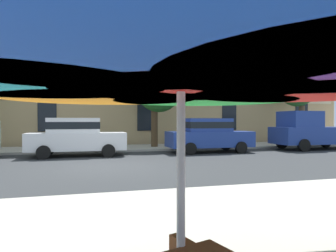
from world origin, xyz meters
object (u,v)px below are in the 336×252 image
(street_tree_right, at_px, (298,87))
(pickup_blue, at_px, (312,132))
(sedan_white, at_px, (76,136))
(street_tree_middle, at_px, (160,87))
(patio_umbrella, at_px, (181,64))
(sedan_blue, at_px, (208,134))

(street_tree_right, bearing_deg, pickup_blue, -114.29)
(sedan_white, bearing_deg, street_tree_middle, 30.49)
(pickup_blue, xyz_separation_m, street_tree_right, (1.35, 2.99, 2.96))
(sedan_white, distance_m, patio_umbrella, 12.79)
(sedan_white, height_order, street_tree_middle, street_tree_middle)
(pickup_blue, distance_m, street_tree_right, 4.42)
(pickup_blue, height_order, street_tree_middle, street_tree_middle)
(sedan_blue, bearing_deg, sedan_white, 180.00)
(sedan_blue, height_order, pickup_blue, pickup_blue)
(sedan_white, bearing_deg, pickup_blue, 0.00)
(patio_umbrella, bearing_deg, sedan_white, 95.06)
(street_tree_middle, xyz_separation_m, street_tree_right, (9.80, 0.25, 0.34))
(sedan_white, bearing_deg, sedan_blue, 0.00)
(sedan_blue, distance_m, street_tree_middle, 4.32)
(street_tree_middle, height_order, street_tree_right, street_tree_right)
(sedan_blue, xyz_separation_m, pickup_blue, (6.47, 0.00, 0.08))
(street_tree_right, bearing_deg, sedan_blue, -159.06)
(sedan_blue, bearing_deg, pickup_blue, 0.00)
(sedan_blue, height_order, street_tree_middle, street_tree_middle)
(street_tree_middle, relative_size, street_tree_right, 0.98)
(street_tree_middle, bearing_deg, street_tree_right, 1.48)
(pickup_blue, bearing_deg, street_tree_right, 65.71)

